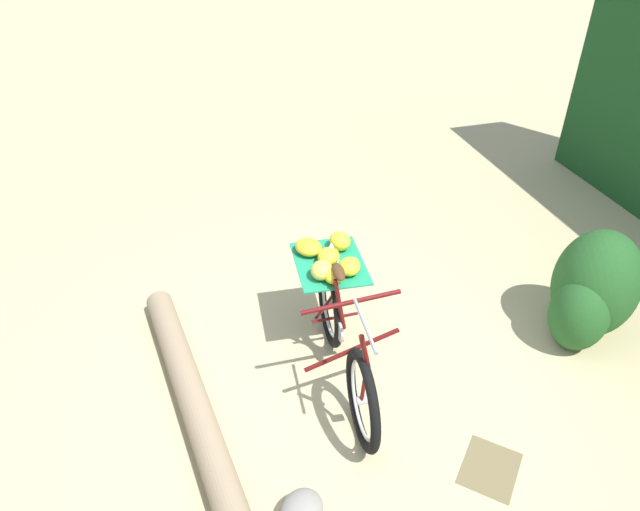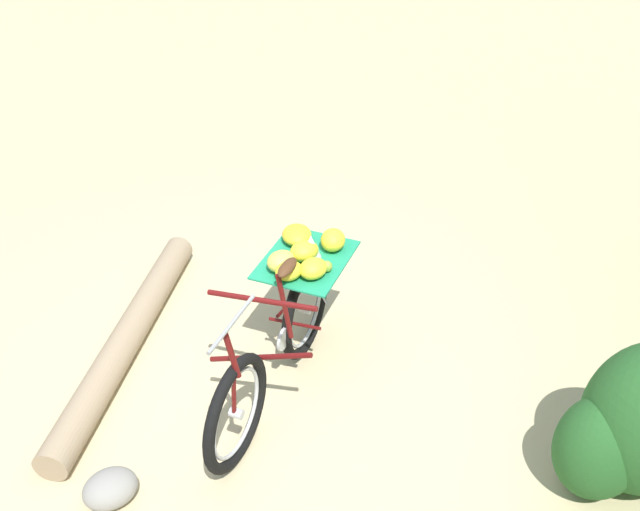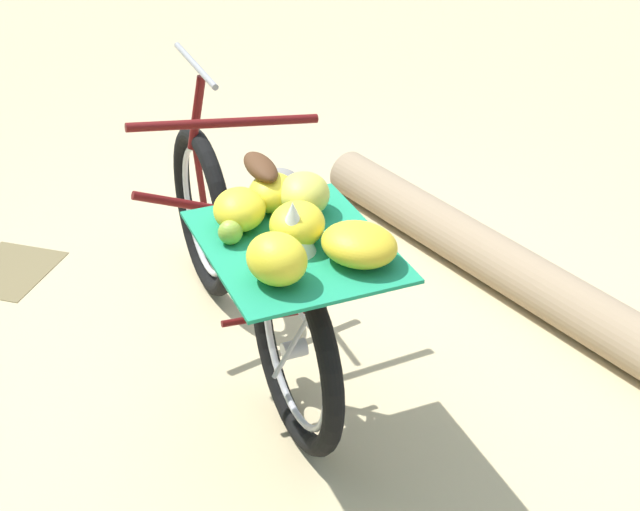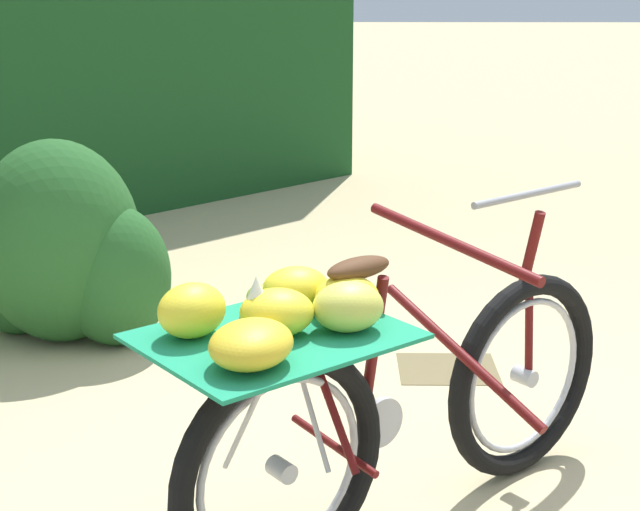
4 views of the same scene
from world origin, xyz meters
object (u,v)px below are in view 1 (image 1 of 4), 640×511
object	(u,v)px
shrub_cluster	(594,290)
path_stone	(301,511)
fallen_log	(190,391)
bicycle	(340,319)

from	to	relation	value
shrub_cluster	path_stone	xyz separation A→B (m)	(-2.73, 1.32, -0.33)
fallen_log	path_stone	size ratio (longest dim) A/B	7.45
fallen_log	shrub_cluster	distance (m)	3.42
bicycle	path_stone	world-z (taller)	bicycle
shrub_cluster	path_stone	world-z (taller)	shrub_cluster
path_stone	bicycle	bearing A→B (deg)	16.22
shrub_cluster	path_stone	bearing A→B (deg)	154.27
bicycle	fallen_log	bearing A→B (deg)	-83.79
bicycle	shrub_cluster	distance (m)	2.21
shrub_cluster	path_stone	size ratio (longest dim) A/B	3.24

